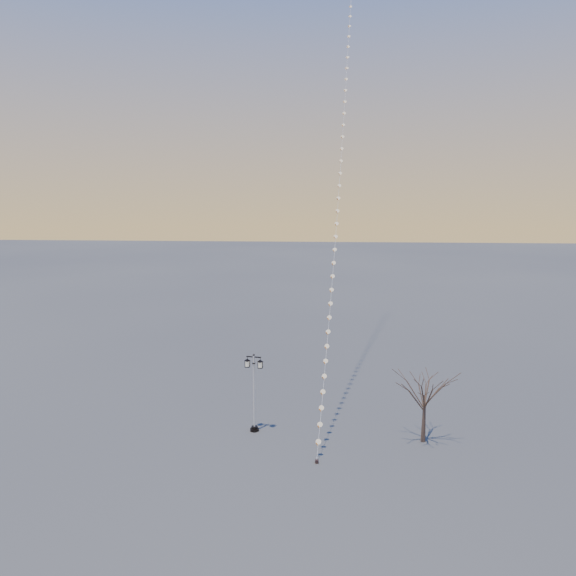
# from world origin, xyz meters

# --- Properties ---
(ground) EXTENTS (300.00, 300.00, 0.00)m
(ground) POSITION_xyz_m (0.00, 0.00, 0.00)
(ground) COLOR #454646
(ground) RESTS_ON ground
(street_lamp) EXTENTS (1.23, 0.56, 4.87)m
(street_lamp) POSITION_xyz_m (-1.80, 3.06, 2.69)
(street_lamp) COLOR black
(street_lamp) RESTS_ON ground
(bare_tree) EXTENTS (2.59, 2.59, 4.29)m
(bare_tree) POSITION_xyz_m (8.23, 2.41, 2.98)
(bare_tree) COLOR #453226
(bare_tree) RESTS_ON ground
(kite_train) EXTENTS (3.01, 31.92, 36.12)m
(kite_train) POSITION_xyz_m (3.30, 14.98, 17.95)
(kite_train) COLOR black
(kite_train) RESTS_ON ground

